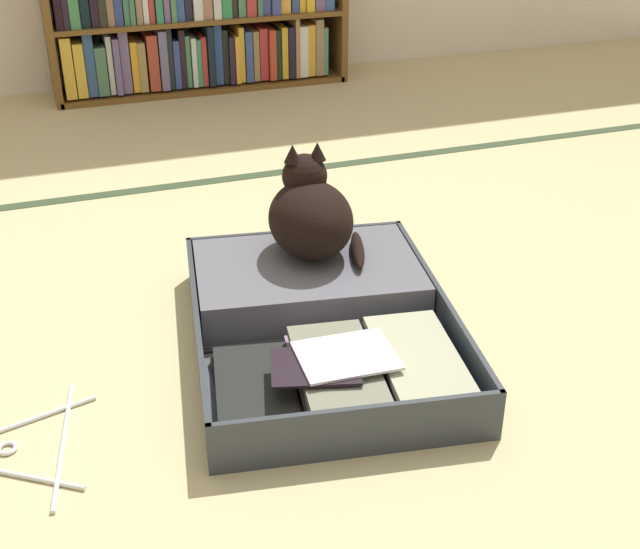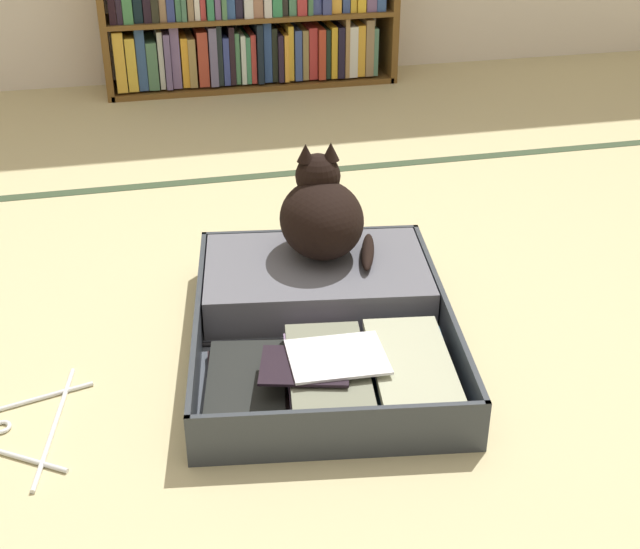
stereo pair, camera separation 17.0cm
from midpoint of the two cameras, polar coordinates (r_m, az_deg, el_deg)
name	(u,v)px [view 1 (the left image)]	position (r m, az deg, el deg)	size (l,w,h in m)	color
ground_plane	(297,373)	(1.92, -4.10, -6.66)	(10.00, 10.00, 0.00)	#C6B986
tatami_border	(192,183)	(2.92, -10.21, 6.00)	(4.80, 0.05, 0.00)	#34452C
open_suitcase	(321,316)	(2.02, -2.32, -2.88)	(0.70, 0.87, 0.12)	#31363D
black_cat	(310,215)	(2.13, -2.98, 3.97)	(0.26, 0.29, 0.27)	black
clothes_hanger	(44,444)	(1.82, -20.60, -10.70)	(0.23, 0.38, 0.01)	silver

